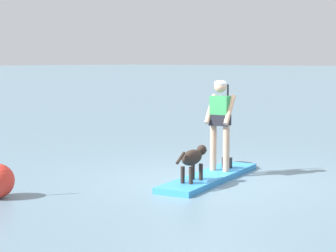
% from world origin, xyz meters
% --- Properties ---
extents(ground_plane, '(400.00, 400.00, 0.00)m').
position_xyz_m(ground_plane, '(0.00, 0.00, 0.00)').
color(ground_plane, slate).
extents(paddleboard, '(3.31, 1.34, 0.10)m').
position_xyz_m(paddleboard, '(0.22, 0.05, 0.05)').
color(paddleboard, '#338CD8').
rests_on(paddleboard, ground_plane).
extents(person_paddler, '(0.66, 0.55, 1.67)m').
position_xyz_m(person_paddler, '(0.43, 0.10, 1.07)').
color(person_paddler, tan).
rests_on(person_paddler, paddleboard).
extents(dog, '(1.08, 0.36, 0.58)m').
position_xyz_m(dog, '(-0.66, -0.15, 0.49)').
color(dog, '#2D231E').
rests_on(dog, paddleboard).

